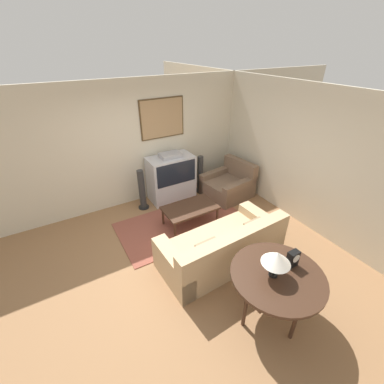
{
  "coord_description": "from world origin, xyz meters",
  "views": [
    {
      "loc": [
        -1.57,
        -3.08,
        3.29
      ],
      "look_at": [
        0.61,
        0.64,
        0.75
      ],
      "focal_mm": 24.0,
      "sensor_mm": 36.0,
      "label": 1
    }
  ],
  "objects_px": {
    "table_lamp": "(277,258)",
    "speaker_tower_right": "(200,175)",
    "mantel_clock": "(293,259)",
    "console_table": "(277,278)",
    "armchair": "(229,185)",
    "couch": "(223,248)",
    "speaker_tower_left": "(142,191)",
    "tv": "(171,178)",
    "coffee_table": "(190,209)"
  },
  "relations": [
    {
      "from": "couch",
      "to": "speaker_tower_left",
      "type": "xyz_separation_m",
      "value": [
        -0.57,
        2.24,
        0.15
      ]
    },
    {
      "from": "console_table",
      "to": "speaker_tower_right",
      "type": "xyz_separation_m",
      "value": [
        0.98,
        3.4,
        -0.28
      ]
    },
    {
      "from": "couch",
      "to": "coffee_table",
      "type": "xyz_separation_m",
      "value": [
        0.04,
        1.16,
        0.09
      ]
    },
    {
      "from": "armchair",
      "to": "speaker_tower_right",
      "type": "xyz_separation_m",
      "value": [
        -0.5,
        0.52,
        0.18
      ]
    },
    {
      "from": "armchair",
      "to": "coffee_table",
      "type": "bearing_deg",
      "value": -75.68
    },
    {
      "from": "console_table",
      "to": "coffee_table",
      "type": "bearing_deg",
      "value": 88.14
    },
    {
      "from": "tv",
      "to": "coffee_table",
      "type": "relative_size",
      "value": 1.07
    },
    {
      "from": "speaker_tower_left",
      "to": "speaker_tower_right",
      "type": "distance_m",
      "value": 1.51
    },
    {
      "from": "mantel_clock",
      "to": "speaker_tower_right",
      "type": "xyz_separation_m",
      "value": [
        0.72,
        3.37,
        -0.46
      ]
    },
    {
      "from": "couch",
      "to": "console_table",
      "type": "relative_size",
      "value": 1.8
    },
    {
      "from": "couch",
      "to": "console_table",
      "type": "height_order",
      "value": "couch"
    },
    {
      "from": "table_lamp",
      "to": "speaker_tower_right",
      "type": "bearing_deg",
      "value": 72.78
    },
    {
      "from": "couch",
      "to": "armchair",
      "type": "xyz_separation_m",
      "value": [
        1.44,
        1.72,
        -0.03
      ]
    },
    {
      "from": "armchair",
      "to": "speaker_tower_left",
      "type": "relative_size",
      "value": 1.19
    },
    {
      "from": "couch",
      "to": "speaker_tower_left",
      "type": "height_order",
      "value": "speaker_tower_left"
    },
    {
      "from": "speaker_tower_right",
      "to": "table_lamp",
      "type": "bearing_deg",
      "value": -107.22
    },
    {
      "from": "tv",
      "to": "speaker_tower_left",
      "type": "distance_m",
      "value": 0.77
    },
    {
      "from": "couch",
      "to": "armchair",
      "type": "height_order",
      "value": "armchair"
    },
    {
      "from": "console_table",
      "to": "speaker_tower_left",
      "type": "bearing_deg",
      "value": 98.9
    },
    {
      "from": "console_table",
      "to": "speaker_tower_left",
      "type": "distance_m",
      "value": 3.45
    },
    {
      "from": "couch",
      "to": "table_lamp",
      "type": "bearing_deg",
      "value": 82.76
    },
    {
      "from": "speaker_tower_right",
      "to": "console_table",
      "type": "bearing_deg",
      "value": -106.11
    },
    {
      "from": "armchair",
      "to": "mantel_clock",
      "type": "relative_size",
      "value": 4.87
    },
    {
      "from": "tv",
      "to": "speaker_tower_right",
      "type": "bearing_deg",
      "value": -4.96
    },
    {
      "from": "console_table",
      "to": "mantel_clock",
      "type": "distance_m",
      "value": 0.32
    },
    {
      "from": "coffee_table",
      "to": "console_table",
      "type": "relative_size",
      "value": 0.91
    },
    {
      "from": "speaker_tower_left",
      "to": "mantel_clock",
      "type": "bearing_deg",
      "value": -76.76
    },
    {
      "from": "armchair",
      "to": "coffee_table",
      "type": "xyz_separation_m",
      "value": [
        -1.41,
        -0.56,
        0.12
      ]
    },
    {
      "from": "mantel_clock",
      "to": "speaker_tower_left",
      "type": "height_order",
      "value": "mantel_clock"
    },
    {
      "from": "tv",
      "to": "armchair",
      "type": "distance_m",
      "value": 1.41
    },
    {
      "from": "coffee_table",
      "to": "speaker_tower_left",
      "type": "bearing_deg",
      "value": 119.52
    },
    {
      "from": "coffee_table",
      "to": "console_table",
      "type": "distance_m",
      "value": 2.35
    },
    {
      "from": "mantel_clock",
      "to": "couch",
      "type": "bearing_deg",
      "value": 101.21
    },
    {
      "from": "console_table",
      "to": "speaker_tower_right",
      "type": "bearing_deg",
      "value": 73.89
    },
    {
      "from": "tv",
      "to": "speaker_tower_right",
      "type": "relative_size",
      "value": 1.23
    },
    {
      "from": "console_table",
      "to": "speaker_tower_left",
      "type": "xyz_separation_m",
      "value": [
        -0.53,
        3.4,
        -0.28
      ]
    },
    {
      "from": "speaker_tower_right",
      "to": "mantel_clock",
      "type": "bearing_deg",
      "value": -102.06
    },
    {
      "from": "armchair",
      "to": "mantel_clock",
      "type": "bearing_deg",
      "value": -30.42
    },
    {
      "from": "mantel_clock",
      "to": "speaker_tower_right",
      "type": "relative_size",
      "value": 0.24
    },
    {
      "from": "couch",
      "to": "armchair",
      "type": "bearing_deg",
      "value": -132.22
    },
    {
      "from": "table_lamp",
      "to": "armchair",
      "type": "bearing_deg",
      "value": 61.6
    },
    {
      "from": "tv",
      "to": "console_table",
      "type": "height_order",
      "value": "tv"
    },
    {
      "from": "table_lamp",
      "to": "mantel_clock",
      "type": "height_order",
      "value": "table_lamp"
    },
    {
      "from": "table_lamp",
      "to": "mantel_clock",
      "type": "relative_size",
      "value": 1.65
    },
    {
      "from": "table_lamp",
      "to": "speaker_tower_right",
      "type": "distance_m",
      "value": 3.59
    },
    {
      "from": "tv",
      "to": "table_lamp",
      "type": "height_order",
      "value": "table_lamp"
    },
    {
      "from": "armchair",
      "to": "speaker_tower_right",
      "type": "relative_size",
      "value": 1.19
    },
    {
      "from": "tv",
      "to": "speaker_tower_left",
      "type": "bearing_deg",
      "value": -175.04
    },
    {
      "from": "mantel_clock",
      "to": "table_lamp",
      "type": "bearing_deg",
      "value": 179.78
    },
    {
      "from": "table_lamp",
      "to": "mantel_clock",
      "type": "bearing_deg",
      "value": -0.22
    }
  ]
}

